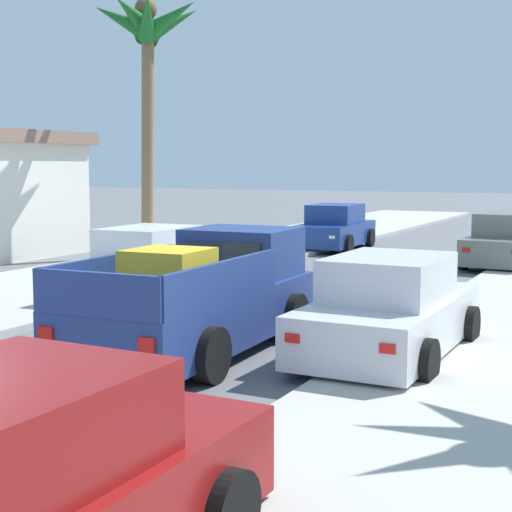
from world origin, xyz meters
The scene contains 9 objects.
sidewalk_left centered at (-5.55, 12.00, 0.06)m, with size 5.36×60.00×0.12m, color #B2AFA8.
curb_left centered at (-4.28, 12.00, 0.05)m, with size 0.16×60.00×0.10m, color silver.
pickup_truck centered at (0.56, 5.42, 0.81)m, with size 2.36×5.28×1.80m.
car_right_near centered at (3.11, 18.01, 0.71)m, with size 2.20×4.34×1.54m.
car_left_mid centered at (3.28, 6.28, 0.71)m, with size 2.04×4.27×1.54m.
car_right_mid centered at (-3.02, 20.29, 0.71)m, with size 2.19×4.33×1.54m.
car_left_far centered at (-2.98, 9.01, 0.71)m, with size 2.15×4.31×1.54m.
car_right_far centered at (3.08, -1.30, 0.71)m, with size 2.07×4.28×1.54m.
palm_tree_right_fore centered at (-7.34, 15.53, 6.55)m, with size 3.50×3.29×7.96m.
Camera 1 is at (6.66, -4.76, 2.84)m, focal length 54.59 mm.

